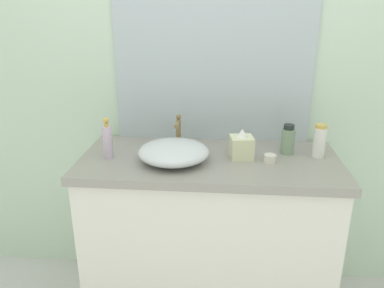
# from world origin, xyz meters

# --- Properties ---
(bathroom_wall_rear) EXTENTS (6.00, 0.06, 2.60)m
(bathroom_wall_rear) POSITION_xyz_m (0.00, 0.73, 1.30)
(bathroom_wall_rear) COLOR silver
(bathroom_wall_rear) RESTS_ON ground
(vanity_counter) EXTENTS (1.31, 0.59, 0.91)m
(vanity_counter) POSITION_xyz_m (0.04, 0.39, 0.46)
(vanity_counter) COLOR white
(vanity_counter) RESTS_ON ground
(wall_mirror_panel) EXTENTS (1.08, 0.01, 1.28)m
(wall_mirror_panel) POSITION_xyz_m (0.04, 0.69, 1.55)
(wall_mirror_panel) COLOR #B2BCC6
(wall_mirror_panel) RESTS_ON vanity_counter
(sink_basin) EXTENTS (0.35, 0.34, 0.10)m
(sink_basin) POSITION_xyz_m (-0.14, 0.34, 0.96)
(sink_basin) COLOR silver
(sink_basin) RESTS_ON vanity_counter
(faucet) EXTENTS (0.03, 0.12, 0.18)m
(faucet) POSITION_xyz_m (-0.14, 0.52, 1.02)
(faucet) COLOR olive
(faucet) RESTS_ON vanity_counter
(soap_dispenser) EXTENTS (0.05, 0.05, 0.21)m
(soap_dispenser) POSITION_xyz_m (-0.47, 0.35, 1.01)
(soap_dispenser) COLOR silver
(soap_dispenser) RESTS_ON vanity_counter
(lotion_bottle) EXTENTS (0.07, 0.07, 0.16)m
(lotion_bottle) POSITION_xyz_m (0.43, 0.49, 0.99)
(lotion_bottle) COLOR gray
(lotion_bottle) RESTS_ON vanity_counter
(perfume_bottle) EXTENTS (0.06, 0.06, 0.17)m
(perfume_bottle) POSITION_xyz_m (0.59, 0.46, 1.00)
(perfume_bottle) COLOR white
(perfume_bottle) RESTS_ON vanity_counter
(tissue_box) EXTENTS (0.13, 0.13, 0.15)m
(tissue_box) POSITION_xyz_m (0.19, 0.41, 0.98)
(tissue_box) COLOR beige
(tissue_box) RESTS_ON vanity_counter
(candle_jar) EXTENTS (0.06, 0.06, 0.04)m
(candle_jar) POSITION_xyz_m (0.33, 0.37, 0.93)
(candle_jar) COLOR silver
(candle_jar) RESTS_ON vanity_counter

